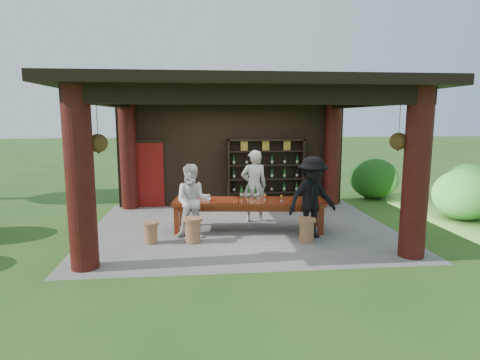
{
  "coord_description": "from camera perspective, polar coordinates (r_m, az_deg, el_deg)",
  "views": [
    {
      "loc": [
        -1.03,
        -9.7,
        2.75
      ],
      "look_at": [
        0.0,
        0.4,
        1.15
      ],
      "focal_mm": 30.0,
      "sensor_mm": 36.0,
      "label": 1
    }
  ],
  "objects": [
    {
      "name": "guest_woman",
      "position": [
        9.18,
        -6.72,
        -3.04
      ],
      "size": [
        0.87,
        0.69,
        1.7
      ],
      "primitive_type": "imported",
      "rotation": [
        0.0,
        0.0,
        -0.06
      ],
      "color": "white",
      "rests_on": "ground"
    },
    {
      "name": "stool_near_right",
      "position": [
        9.08,
        9.46,
        -6.94
      ],
      "size": [
        0.4,
        0.4,
        0.53
      ],
      "rotation": [
        0.0,
        0.0,
        0.4
      ],
      "color": "brown",
      "rests_on": "ground"
    },
    {
      "name": "tasting_table",
      "position": [
        9.79,
        1.23,
        -3.51
      ],
      "size": [
        3.72,
        1.32,
        0.75
      ],
      "rotation": [
        0.0,
        0.0,
        -0.11
      ],
      "color": "#621B0E",
      "rests_on": "ground"
    },
    {
      "name": "pavilion",
      "position": [
        10.19,
        -0.09,
        5.48
      ],
      "size": [
        7.5,
        6.0,
        3.6
      ],
      "color": "slate",
      "rests_on": "ground"
    },
    {
      "name": "stool_far_left",
      "position": [
        9.07,
        -12.57,
        -7.24
      ],
      "size": [
        0.36,
        0.36,
        0.48
      ],
      "rotation": [
        0.0,
        0.0,
        -0.09
      ],
      "color": "brown",
      "rests_on": "ground"
    },
    {
      "name": "ground",
      "position": [
        10.13,
        0.23,
        -6.79
      ],
      "size": [
        90.0,
        90.0,
        0.0
      ],
      "primitive_type": "plane",
      "color": "#2D5119",
      "rests_on": "ground"
    },
    {
      "name": "wine_shelf",
      "position": [
        12.43,
        3.68,
        1.09
      ],
      "size": [
        2.38,
        0.36,
        2.09
      ],
      "color": "black",
      "rests_on": "ground"
    },
    {
      "name": "napkin_basket",
      "position": [
        9.72,
        -5.11,
        -2.53
      ],
      "size": [
        0.28,
        0.21,
        0.14
      ],
      "primitive_type": "cube",
      "rotation": [
        0.0,
        0.0,
        -0.11
      ],
      "color": "#BF6672",
      "rests_on": "tasting_table"
    },
    {
      "name": "table_glasses",
      "position": [
        9.78,
        4.96,
        -2.43
      ],
      "size": [
        0.91,
        0.42,
        0.15
      ],
      "color": "silver",
      "rests_on": "tasting_table"
    },
    {
      "name": "table_bottles",
      "position": [
        10.04,
        1.23,
        -1.63
      ],
      "size": [
        0.42,
        0.19,
        0.31
      ],
      "color": "#194C1E",
      "rests_on": "tasting_table"
    },
    {
      "name": "shrubs",
      "position": [
        10.85,
        10.71,
        -2.88
      ],
      "size": [
        16.06,
        6.95,
        1.36
      ],
      "color": "#194C14",
      "rests_on": "ground"
    },
    {
      "name": "stool_near_left",
      "position": [
        8.97,
        -6.72,
        -6.98
      ],
      "size": [
        0.42,
        0.42,
        0.56
      ],
      "rotation": [
        0.0,
        0.0,
        -0.38
      ],
      "color": "brown",
      "rests_on": "ground"
    },
    {
      "name": "trees",
      "position": [
        11.9,
        16.49,
        11.57
      ],
      "size": [
        21.98,
        9.87,
        4.8
      ],
      "color": "#3F2819",
      "rests_on": "ground"
    },
    {
      "name": "guest_man",
      "position": [
        9.25,
        10.22,
        -2.48
      ],
      "size": [
        1.36,
        1.02,
        1.88
      ],
      "primitive_type": "imported",
      "rotation": [
        0.0,
        0.0,
        0.3
      ],
      "color": "black",
      "rests_on": "ground"
    },
    {
      "name": "host",
      "position": [
        10.55,
        2.0,
        -0.86
      ],
      "size": [
        0.73,
        0.51,
        1.9
      ],
      "primitive_type": "imported",
      "rotation": [
        0.0,
        0.0,
        3.22
      ],
      "color": "beige",
      "rests_on": "ground"
    }
  ]
}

